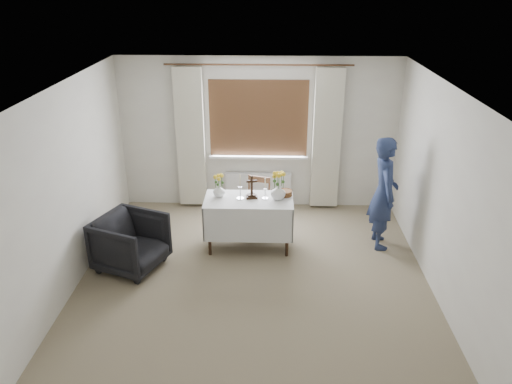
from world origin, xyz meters
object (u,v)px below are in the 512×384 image
wooden_cross (252,187)px  flower_vase_left (219,191)px  flower_vase_right (278,192)px  armchair (131,243)px  altar_table (249,223)px  person (384,193)px  wooden_chair (256,205)px

wooden_cross → flower_vase_left: (-0.46, 0.04, -0.08)m
flower_vase_right → armchair: bearing=-162.7°
flower_vase_left → armchair: bearing=-149.3°
altar_table → person: 1.95m
armchair → wooden_cross: size_ratio=2.42×
wooden_cross → armchair: bearing=-167.0°
altar_table → wooden_cross: bearing=46.3°
armchair → flower_vase_left: 1.40m
wooden_chair → flower_vase_left: bearing=-118.6°
armchair → person: size_ratio=0.50×
wooden_chair → wooden_cross: bearing=-76.4°
armchair → flower_vase_left: (1.13, 0.67, 0.48)m
altar_table → wooden_chair: (0.08, 0.56, 0.03)m
flower_vase_right → flower_vase_left: bearing=175.8°
person → flower_vase_left: 2.32m
wooden_chair → person: 1.91m
altar_table → flower_vase_left: flower_vase_left is taller
wooden_chair → flower_vase_left: (-0.50, -0.48, 0.44)m
wooden_cross → flower_vase_left: 0.47m
wooden_chair → flower_vase_right: size_ratio=3.80×
altar_table → flower_vase_left: 0.64m
person → wooden_cross: person is taller
wooden_chair → armchair: (-1.62, -1.15, -0.04)m
armchair → flower_vase_right: flower_vase_right is taller
altar_table → wooden_cross: 0.55m
armchair → person: person is taller
altar_table → person: person is taller
altar_table → flower_vase_right: flower_vase_right is taller
person → flower_vase_right: (-1.49, -0.12, 0.05)m
altar_table → armchair: 1.66m
altar_table → flower_vase_right: (0.41, 0.02, 0.49)m
wooden_chair → person: size_ratio=0.50×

